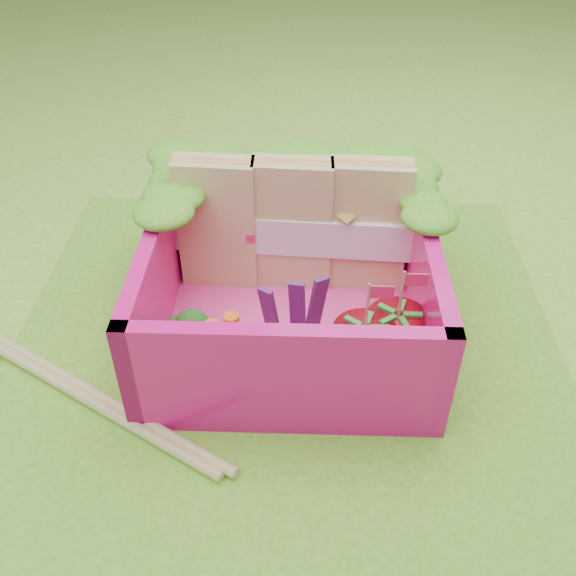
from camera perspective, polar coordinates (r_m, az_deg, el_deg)
The scene contains 13 objects.
ground at distance 3.11m, azimuth -0.25°, elevation -5.16°, with size 14.00×14.00×0.00m, color #79B131.
placemat at distance 3.10m, azimuth -0.25°, elevation -4.96°, with size 2.60×2.60×0.03m, color #63AC26.
bento_floor at distance 3.14m, azimuth 0.18°, elevation -3.21°, with size 1.30×1.30×0.05m, color #FF41A5.
bento_box at distance 2.98m, azimuth 0.19°, elevation 0.37°, with size 1.30×1.30×0.55m.
lettuce_ruffle at distance 3.21m, azimuth 0.47°, elevation 10.56°, with size 1.43×0.83×0.11m.
sandwich_stack at distance 3.18m, azimuth 0.46°, elevation 5.59°, with size 1.24×0.24×0.68m.
broccoli at distance 2.82m, azimuth -9.89°, elevation -4.51°, with size 0.33×0.33×0.24m.
carrot_sticks at distance 2.84m, azimuth -5.75°, elevation -4.74°, with size 0.15×0.10×0.27m.
purple_wedges at distance 2.88m, azimuth 0.63°, elevation -2.09°, with size 0.27×0.14×0.38m.
strawberry_left at distance 2.78m, azimuth 6.67°, elevation -5.63°, with size 0.27×0.27×0.51m.
strawberry_right at distance 2.86m, azimuth 9.52°, elevation -4.43°, with size 0.27×0.27×0.51m.
snap_peas at distance 2.91m, azimuth 6.10°, elevation -6.33°, with size 0.74×0.54×0.05m.
chopsticks at distance 3.08m, azimuth -20.15°, elevation -7.26°, with size 1.77×1.06×0.05m.
Camera 1 is at (0.09, -2.24, 2.15)m, focal length 40.00 mm.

